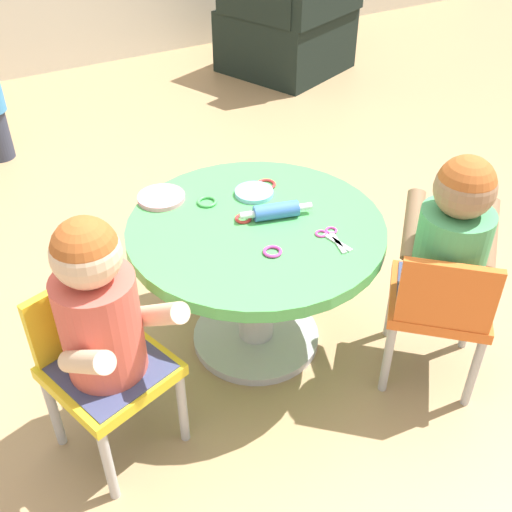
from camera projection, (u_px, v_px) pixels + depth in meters
ground_plane at (256, 339)px, 2.20m from camera, size 10.00×10.00×0.00m
craft_table at (256, 258)px, 1.98m from camera, size 0.80×0.80×0.49m
child_chair_left at (102, 363)px, 1.69m from camera, size 0.38×0.38×0.54m
seated_child_left at (98, 308)px, 1.53m from camera, size 0.36×0.41×0.51m
child_chair_right at (439, 305)px, 1.88m from camera, size 0.42×0.42×0.54m
seated_child_right at (453, 237)px, 1.78m from camera, size 0.43×0.44×0.51m
armchair_dark at (292, 25)px, 4.10m from camera, size 0.91×0.92×0.85m
rolling_pin at (276, 211)px, 1.91m from camera, size 0.23×0.08×0.05m
craft_scissors at (331, 237)px, 1.84m from camera, size 0.08×0.14×0.01m
playdough_blob_0 at (161, 198)px, 2.01m from camera, size 0.15×0.15×0.02m
playdough_blob_1 at (254, 193)px, 2.03m from camera, size 0.13×0.13×0.01m
cookie_cutter_0 at (266, 184)px, 2.08m from camera, size 0.07×0.07×0.01m
cookie_cutter_1 at (243, 219)px, 1.92m from camera, size 0.05×0.05×0.01m
cookie_cutter_2 at (207, 202)px, 1.99m from camera, size 0.07×0.07×0.01m
cookie_cutter_3 at (272, 252)px, 1.78m from camera, size 0.06×0.06×0.01m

